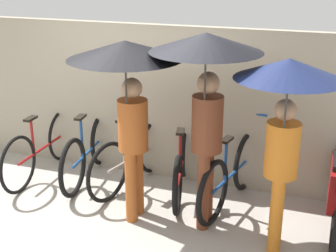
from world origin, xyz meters
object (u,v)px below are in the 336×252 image
Objects in this scene: parked_bicycle_3 at (181,165)px; pedestrian_center at (206,76)px; parked_bicycle_4 at (231,174)px; parked_bicycle_1 at (88,151)px; pedestrian_leading at (127,77)px; parked_bicycle_2 at (133,157)px; pedestrian_trailing at (286,105)px; parked_bicycle_0 at (42,147)px.

pedestrian_center is (0.47, -0.71, 1.32)m from parked_bicycle_3.
parked_bicycle_3 is 0.97× the size of parked_bicycle_4.
pedestrian_leading reaches higher than parked_bicycle_1.
pedestrian_center reaches higher than parked_bicycle_3.
parked_bicycle_2 is 0.84× the size of pedestrian_leading.
parked_bicycle_1 is 1.01× the size of parked_bicycle_2.
parked_bicycle_4 is 0.80× the size of pedestrian_center.
pedestrian_trailing reaches higher than parked_bicycle_1.
parked_bicycle_0 is at bearing 108.12° from parked_bicycle_2.
pedestrian_center reaches higher than parked_bicycle_4.
parked_bicycle_0 is 0.64m from parked_bicycle_1.
pedestrian_leading is (1.59, -0.72, 1.25)m from parked_bicycle_0.
parked_bicycle_1 is (0.63, 0.09, -0.00)m from parked_bicycle_0.
parked_bicycle_4 is at bearing -91.59° from parked_bicycle_0.
pedestrian_leading is (0.96, -0.81, 1.25)m from parked_bicycle_1.
parked_bicycle_3 is 0.78× the size of pedestrian_center.
pedestrian_leading is 0.78m from pedestrian_center.
parked_bicycle_1 is 1.77m from pedestrian_leading.
parked_bicycle_0 is 1.06× the size of parked_bicycle_1.
parked_bicycle_2 is 0.86× the size of pedestrian_trailing.
pedestrian_leading is at bearing -116.16° from parked_bicycle_0.
pedestrian_leading is 1.03× the size of pedestrian_trailing.
parked_bicycle_3 is 0.84× the size of pedestrian_trailing.
pedestrian_trailing is at bearing -115.64° from parked_bicycle_1.
pedestrian_trailing is at bearing -105.70° from parked_bicycle_0.
parked_bicycle_1 is at bearing -23.60° from pedestrian_trailing.
pedestrian_trailing reaches higher than parked_bicycle_0.
pedestrian_trailing is (1.55, -0.06, -0.11)m from pedestrian_leading.
parked_bicycle_1 is at bearing 98.69° from parked_bicycle_4.
parked_bicycle_3 is at bearing -57.13° from pedestrian_center.
parked_bicycle_4 is 1.51m from pedestrian_trailing.
pedestrian_trailing is (1.25, -0.89, 1.16)m from parked_bicycle_3.
pedestrian_center reaches higher than parked_bicycle_0.
parked_bicycle_4 is 0.84× the size of pedestrian_leading.
parked_bicycle_4 is at bearing -80.29° from parked_bicycle_2.
parked_bicycle_0 is 2.15m from pedestrian_leading.
parked_bicycle_4 is 1.45m from pedestrian_center.
pedestrian_trailing is at bearing 167.09° from pedestrian_center.
pedestrian_center is at bearing 175.68° from parked_bicycle_4.
parked_bicycle_0 is at bearing 101.35° from parked_bicycle_4.
parked_bicycle_0 reaches higher than parked_bicycle_3.
parked_bicycle_3 is 1.57m from pedestrian_center.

